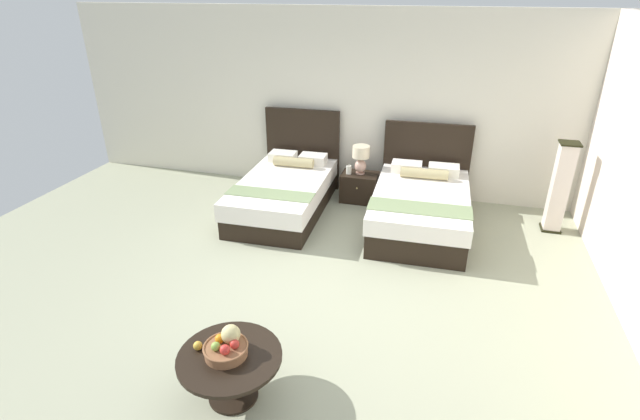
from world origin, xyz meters
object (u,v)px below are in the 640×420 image
bed_near_corner (420,206)px  loose_apple (198,346)px  fruit_bowl (227,346)px  floor_lamp_corner (560,188)px  vase (349,170)px  bed_near_window (285,191)px  coffee_table (230,364)px  table_lamp (361,157)px  nightstand (359,187)px

bed_near_corner → loose_apple: (-1.52, -3.61, 0.16)m
fruit_bowl → floor_lamp_corner: size_ratio=0.28×
bed_near_corner → vase: bearing=152.6°
loose_apple → floor_lamp_corner: size_ratio=0.06×
bed_near_window → bed_near_corner: bed_near_window is taller
bed_near_window → bed_near_corner: (2.04, -0.01, 0.01)m
fruit_bowl → floor_lamp_corner: (3.09, 3.98, 0.12)m
coffee_table → vase: bearing=89.1°
table_lamp → fruit_bowl: 4.28m
table_lamp → vase: 0.27m
bed_near_corner → nightstand: bearing=147.1°
vase → coffee_table: size_ratio=0.16×
bed_near_corner → vase: (-1.18, 0.61, 0.20)m
coffee_table → floor_lamp_corner: (3.07, 4.00, 0.29)m
table_lamp → coffee_table: bearing=-93.2°
floor_lamp_corner → coffee_table: bearing=-127.5°
fruit_bowl → loose_apple: bearing=-175.9°
fruit_bowl → floor_lamp_corner: 5.04m
table_lamp → bed_near_corner: bearing=-33.7°
vase → bed_near_window: bearing=-144.8°
bed_near_window → nightstand: size_ratio=3.87×
table_lamp → fruit_bowl: table_lamp is taller
vase → coffee_table: vase is taller
nightstand → vase: size_ratio=4.23×
loose_apple → bed_near_corner: bearing=67.1°
table_lamp → loose_apple: 4.32m
bed_near_window → nightstand: bed_near_window is taller
table_lamp → coffee_table: 4.30m
vase → fruit_bowl: size_ratio=0.37×
table_lamp → floor_lamp_corner: (2.83, -0.28, -0.08)m
bed_near_window → table_lamp: 1.30m
bed_near_corner → nightstand: size_ratio=3.74×
nightstand → coffee_table: (-0.24, -4.26, 0.12)m
nightstand → bed_near_corner: bearing=-32.9°
table_lamp → loose_apple: bearing=-96.8°
vase → coffee_table: bearing=-90.9°
nightstand → loose_apple: bearing=-96.9°
nightstand → loose_apple: size_ratio=7.61×
nightstand → loose_apple: loose_apple is taller
nightstand → floor_lamp_corner: 2.88m
vase → loose_apple: size_ratio=1.80×
coffee_table → floor_lamp_corner: size_ratio=0.66×
nightstand → floor_lamp_corner: floor_lamp_corner is taller
bed_near_window → floor_lamp_corner: bed_near_window is taller
fruit_bowl → bed_near_window: bearing=102.1°
bed_near_window → nightstand: 1.22m
nightstand → table_lamp: table_lamp is taller
nightstand → table_lamp: size_ratio=1.27×
bed_near_corner → loose_apple: bed_near_corner is taller
bed_near_corner → fruit_bowl: 3.81m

